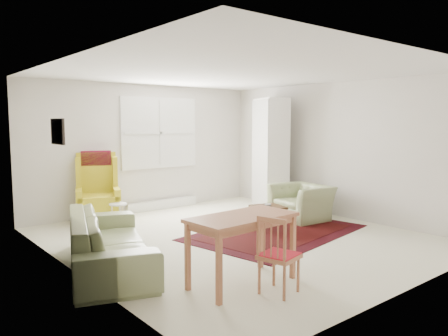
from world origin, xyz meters
TOP-DOWN VIEW (x-y plane):
  - room at (0.02, 0.21)m, footprint 5.04×5.54m
  - rug at (0.68, -0.19)m, footprint 3.09×2.26m
  - sofa at (-2.10, -0.06)m, footprint 1.59×2.43m
  - armchair at (1.73, 0.20)m, footprint 0.94×1.05m
  - wingback_chair at (-1.21, 2.35)m, footprint 0.94×0.97m
  - coffee_table at (0.74, 0.06)m, footprint 0.59×0.59m
  - stool at (-1.08, 1.83)m, footprint 0.38×0.38m
  - cabinet at (2.10, 1.35)m, footprint 0.78×1.01m
  - desk at (-1.22, -1.51)m, footprint 1.23×0.65m
  - desk_chair at (-1.09, -1.94)m, footprint 0.44×0.44m

SIDE VIEW (x-z plane):
  - rug at x=0.68m, z-range 0.00..0.03m
  - coffee_table at x=0.74m, z-range 0.00..0.39m
  - stool at x=-1.08m, z-range 0.00..0.40m
  - armchair at x=1.73m, z-range 0.00..0.76m
  - desk at x=-1.22m, z-range 0.00..0.76m
  - desk_chair at x=-1.09m, z-range 0.00..0.82m
  - sofa at x=-2.10m, z-range 0.00..0.91m
  - wingback_chair at x=-1.21m, z-range 0.00..1.25m
  - cabinet at x=2.10m, z-range 0.00..2.25m
  - room at x=0.02m, z-range 0.00..2.51m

